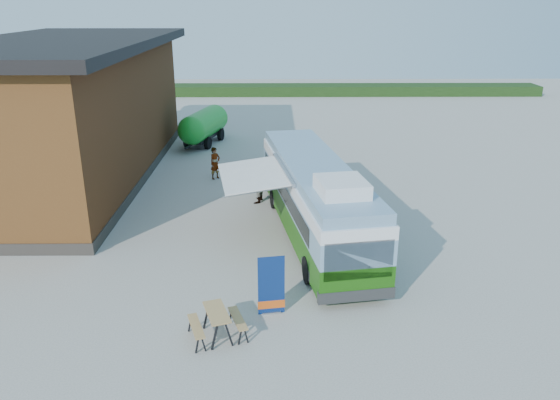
{
  "coord_description": "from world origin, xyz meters",
  "views": [
    {
      "loc": [
        0.64,
        -19.32,
        9.41
      ],
      "look_at": [
        0.83,
        2.37,
        1.4
      ],
      "focal_mm": 35.0,
      "sensor_mm": 36.0,
      "label": 1
    }
  ],
  "objects_px": {
    "banner": "(271,291)",
    "slurry_tanker": "(204,125)",
    "picnic_table": "(217,318)",
    "bus": "(315,197)",
    "person_b": "(256,184)",
    "person_a": "(215,163)"
  },
  "relations": [
    {
      "from": "bus",
      "to": "person_a",
      "type": "xyz_separation_m",
      "value": [
        -4.97,
        7.88,
        -0.87
      ]
    },
    {
      "from": "slurry_tanker",
      "to": "person_a",
      "type": "bearing_deg",
      "value": -64.12
    },
    {
      "from": "picnic_table",
      "to": "slurry_tanker",
      "type": "height_order",
      "value": "slurry_tanker"
    },
    {
      "from": "slurry_tanker",
      "to": "picnic_table",
      "type": "bearing_deg",
      "value": -67.56
    },
    {
      "from": "banner",
      "to": "person_a",
      "type": "distance_m",
      "value": 14.28
    },
    {
      "from": "picnic_table",
      "to": "person_b",
      "type": "height_order",
      "value": "person_b"
    },
    {
      "from": "picnic_table",
      "to": "person_a",
      "type": "bearing_deg",
      "value": 77.45
    },
    {
      "from": "bus",
      "to": "person_b",
      "type": "xyz_separation_m",
      "value": [
        -2.59,
        4.09,
        -0.8
      ]
    },
    {
      "from": "bus",
      "to": "banner",
      "type": "relative_size",
      "value": 6.16
    },
    {
      "from": "bus",
      "to": "banner",
      "type": "bearing_deg",
      "value": -115.76
    },
    {
      "from": "person_a",
      "to": "banner",
      "type": "bearing_deg",
      "value": -122.06
    },
    {
      "from": "bus",
      "to": "picnic_table",
      "type": "xyz_separation_m",
      "value": [
        -3.36,
        -7.33,
        -1.11
      ]
    },
    {
      "from": "picnic_table",
      "to": "slurry_tanker",
      "type": "relative_size",
      "value": 0.3
    },
    {
      "from": "bus",
      "to": "person_b",
      "type": "height_order",
      "value": "bus"
    },
    {
      "from": "banner",
      "to": "slurry_tanker",
      "type": "bearing_deg",
      "value": 92.98
    },
    {
      "from": "bus",
      "to": "person_b",
      "type": "distance_m",
      "value": 4.9
    },
    {
      "from": "picnic_table",
      "to": "person_a",
      "type": "height_order",
      "value": "person_a"
    },
    {
      "from": "bus",
      "to": "person_a",
      "type": "height_order",
      "value": "bus"
    },
    {
      "from": "banner",
      "to": "slurry_tanker",
      "type": "distance_m",
      "value": 22.22
    },
    {
      "from": "picnic_table",
      "to": "person_b",
      "type": "bearing_deg",
      "value": 67.54
    },
    {
      "from": "person_a",
      "to": "picnic_table",
      "type": "bearing_deg",
      "value": -128.94
    },
    {
      "from": "bus",
      "to": "picnic_table",
      "type": "bearing_deg",
      "value": -123.98
    }
  ]
}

